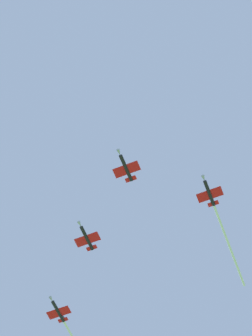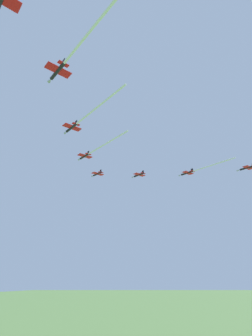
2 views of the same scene
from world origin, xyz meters
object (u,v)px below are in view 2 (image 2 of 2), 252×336
object	(u,v)px
jet_starboard_outer	(198,169)
jet_starboard_trail	(0,0)
jet_lead	(97,174)
jet_center_rear	(76,49)
jet_port_outer	(84,118)
jet_starboard_inner	(139,175)
jet_port_inner	(95,150)

from	to	relation	value
jet_starboard_outer	jet_starboard_trail	distance (m)	117.03
jet_lead	jet_center_rear	xyz separation A→B (m)	(-52.27, -77.04, 1.01)
jet_lead	jet_center_rear	size ratio (longest dim) A/B	0.24
jet_port_outer	jet_starboard_trail	distance (m)	48.34
jet_starboard_inner	jet_starboard_outer	size ratio (longest dim) A/B	0.29
jet_starboard_inner	jet_starboard_trail	bearing A→B (deg)	-146.80
jet_center_rear	jet_lead	bearing A→B (deg)	52.85
jet_port_inner	jet_lead	bearing A→B (deg)	54.40
jet_starboard_outer	jet_port_inner	bearing A→B (deg)	161.33
jet_lead	jet_starboard_trail	distance (m)	107.93
jet_lead	jet_starboard_trail	size ratio (longest dim) A/B	1.00
jet_port_outer	jet_center_rear	size ratio (longest dim) A/B	0.96
jet_center_rear	jet_starboard_outer	bearing A→B (deg)	17.22
jet_port_outer	jet_starboard_outer	world-z (taller)	jet_port_outer
jet_starboard_inner	jet_center_rear	size ratio (longest dim) A/B	0.24
jet_lead	jet_starboard_inner	size ratio (longest dim) A/B	1.00
jet_starboard_inner	jet_port_outer	xyz separation A→B (m)	(-54.53, -33.78, 1.86)
jet_port_outer	jet_starboard_outer	distance (m)	75.02
jet_lead	jet_center_rear	bearing A→B (deg)	-127.15
jet_center_rear	jet_starboard_trail	world-z (taller)	jet_center_rear
jet_center_rear	jet_starboard_trail	size ratio (longest dim) A/B	4.10
jet_starboard_inner	jet_starboard_outer	bearing A→B (deg)	-57.00
jet_port_inner	jet_center_rear	distance (m)	60.92
jet_port_inner	jet_center_rear	world-z (taller)	jet_center_rear
jet_lead	jet_starboard_inner	world-z (taller)	jet_lead
jet_lead	jet_starboard_outer	distance (m)	58.71
jet_port_inner	jet_starboard_inner	bearing A→B (deg)	14.73
jet_port_inner	jet_port_outer	bearing A→B (deg)	-131.69
jet_lead	jet_starboard_inner	bearing A→B (deg)	-41.06
jet_starboard_outer	jet_center_rear	size ratio (longest dim) A/B	0.84
jet_port_outer	jet_starboard_outer	bearing A→B (deg)	1.56
jet_starboard_trail	jet_starboard_outer	bearing A→B (deg)	16.11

